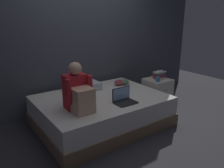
{
  "coord_description": "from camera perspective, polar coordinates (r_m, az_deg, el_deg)",
  "views": [
    {
      "loc": [
        -2.03,
        -2.58,
        1.73
      ],
      "look_at": [
        -0.13,
        0.1,
        0.73
      ],
      "focal_mm": 36.37,
      "sensor_mm": 36.0,
      "label": 1
    }
  ],
  "objects": [
    {
      "name": "ground_plane",
      "position": [
        3.71,
        2.58,
        -10.84
      ],
      "size": [
        8.0,
        8.0,
        0.0
      ],
      "primitive_type": "plane",
      "color": "#2D2D33"
    },
    {
      "name": "wall_back",
      "position": [
        4.3,
        -7.23,
        11.81
      ],
      "size": [
        5.6,
        0.1,
        2.7
      ],
      "primitive_type": "cube",
      "color": "#424751",
      "rests_on": "ground_plane"
    },
    {
      "name": "bed",
      "position": [
        3.72,
        -2.68,
        -6.7
      ],
      "size": [
        2.0,
        1.5,
        0.48
      ],
      "color": "#7A6047",
      "rests_on": "ground_plane"
    },
    {
      "name": "pillow",
      "position": [
        3.94,
        -7.26,
        -0.69
      ],
      "size": [
        0.56,
        0.36,
        0.13
      ],
      "primitive_type": "cube",
      "color": "silver",
      "rests_on": "bed"
    },
    {
      "name": "book_stack",
      "position": [
        4.43,
        11.73,
        2.23
      ],
      "size": [
        0.23,
        0.17,
        0.15
      ],
      "color": "beige",
      "rests_on": "nightstand"
    },
    {
      "name": "laptop",
      "position": [
        3.38,
        2.97,
        -3.78
      ],
      "size": [
        0.32,
        0.23,
        0.22
      ],
      "color": "black",
      "rests_on": "bed"
    },
    {
      "name": "person_sitting",
      "position": [
        3.1,
        -8.51,
        -2.04
      ],
      "size": [
        0.39,
        0.44,
        0.66
      ],
      "color": "#B21E28",
      "rests_on": "bed"
    },
    {
      "name": "clothes_pile",
      "position": [
        4.22,
        2.45,
        0.46
      ],
      "size": [
        0.28,
        0.18,
        0.1
      ],
      "color": "#4C6B56",
      "rests_on": "bed"
    },
    {
      "name": "nightstand",
      "position": [
        4.5,
        11.28,
        -2.19
      ],
      "size": [
        0.44,
        0.46,
        0.55
      ],
      "color": "beige",
      "rests_on": "ground_plane"
    },
    {
      "name": "mug",
      "position": [
        4.23,
        11.48,
        1.15
      ],
      "size": [
        0.08,
        0.08,
        0.09
      ],
      "primitive_type": "cylinder",
      "color": "teal",
      "rests_on": "nightstand"
    }
  ]
}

